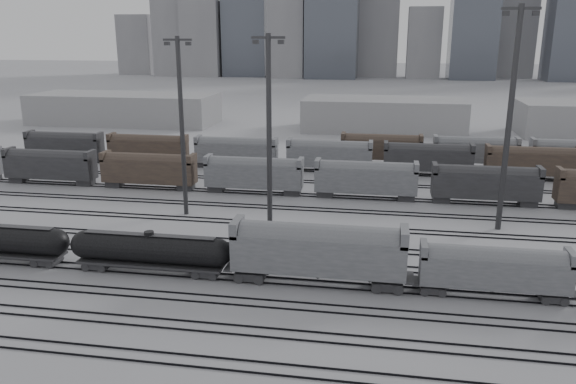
% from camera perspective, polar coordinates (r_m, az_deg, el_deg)
% --- Properties ---
extents(ground, '(900.00, 900.00, 0.00)m').
position_cam_1_polar(ground, '(55.49, -1.87, -9.44)').
color(ground, '#B4B4B9').
rests_on(ground, ground).
extents(tracks, '(220.00, 71.50, 0.16)m').
position_cam_1_polar(tracks, '(71.44, 0.95, -3.49)').
color(tracks, black).
rests_on(tracks, ground).
extents(tank_car_b, '(17.14, 2.86, 4.24)m').
position_cam_1_polar(tank_car_b, '(59.05, -13.83, -5.73)').
color(tank_car_b, '#27272A').
rests_on(tank_car_b, ground).
extents(hopper_car_a, '(16.85, 3.35, 6.02)m').
position_cam_1_polar(hopper_car_a, '(54.26, 3.10, -5.77)').
color(hopper_car_a, '#27272A').
rests_on(hopper_car_a, ground).
extents(hopper_car_b, '(13.44, 2.67, 4.81)m').
position_cam_1_polar(hopper_car_b, '(55.27, 20.22, -7.20)').
color(hopper_car_b, '#27272A').
rests_on(hopper_car_b, ground).
extents(light_mast_b, '(3.75, 0.60, 23.41)m').
position_cam_1_polar(light_mast_b, '(74.88, -10.75, 6.87)').
color(light_mast_b, '#333335').
rests_on(light_mast_b, ground).
extents(light_mast_c, '(3.80, 0.61, 23.73)m').
position_cam_1_polar(light_mast_c, '(64.87, -1.93, 5.95)').
color(light_mast_c, '#333335').
rests_on(light_mast_c, ground).
extents(light_mast_d, '(4.31, 0.69, 26.96)m').
position_cam_1_polar(light_mast_d, '(72.28, 21.61, 7.25)').
color(light_mast_d, '#333335').
rests_on(light_mast_d, ground).
extents(bg_string_near, '(151.00, 3.00, 5.60)m').
position_cam_1_polar(bg_string_near, '(83.82, 7.90, 1.21)').
color(bg_string_near, gray).
rests_on(bg_string_near, ground).
extents(bg_string_mid, '(151.00, 3.00, 5.60)m').
position_cam_1_polar(bg_string_mid, '(99.67, 14.01, 3.21)').
color(bg_string_mid, '#27272A').
rests_on(bg_string_mid, ground).
extents(bg_string_far, '(66.00, 3.00, 5.60)m').
position_cam_1_polar(bg_string_far, '(110.14, 22.86, 3.60)').
color(bg_string_far, brown).
rests_on(bg_string_far, ground).
extents(warehouse_left, '(50.00, 18.00, 8.00)m').
position_cam_1_polar(warehouse_left, '(161.58, -16.27, 8.14)').
color(warehouse_left, '#A6A6A9').
rests_on(warehouse_left, ground).
extents(warehouse_mid, '(40.00, 18.00, 8.00)m').
position_cam_1_polar(warehouse_mid, '(145.50, 9.65, 7.77)').
color(warehouse_mid, '#A6A6A9').
rests_on(warehouse_mid, ground).
extents(skyline, '(316.00, 22.40, 95.00)m').
position_cam_1_polar(skyline, '(329.36, 10.33, 17.42)').
color(skyline, gray).
rests_on(skyline, ground).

